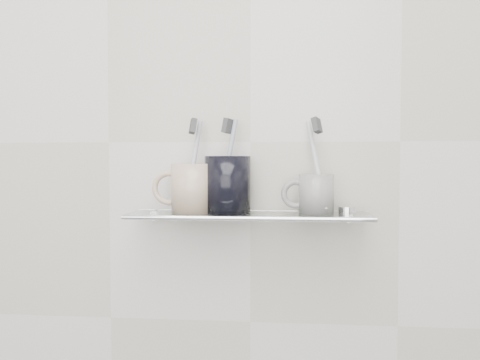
# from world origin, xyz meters

# --- Properties ---
(wall_back) EXTENTS (2.50, 0.00, 2.50)m
(wall_back) POSITION_xyz_m (0.00, 1.10, 1.25)
(wall_back) COLOR beige
(wall_back) RESTS_ON ground
(shelf_glass) EXTENTS (0.50, 0.12, 0.01)m
(shelf_glass) POSITION_xyz_m (0.00, 1.04, 1.10)
(shelf_glass) COLOR silver
(shelf_glass) RESTS_ON wall_back
(shelf_rail) EXTENTS (0.50, 0.01, 0.01)m
(shelf_rail) POSITION_xyz_m (0.00, 0.98, 1.10)
(shelf_rail) COLOR silver
(shelf_rail) RESTS_ON shelf_glass
(bracket_left) EXTENTS (0.02, 0.03, 0.02)m
(bracket_left) POSITION_xyz_m (-0.21, 1.09, 1.09)
(bracket_left) COLOR silver
(bracket_left) RESTS_ON wall_back
(bracket_right) EXTENTS (0.02, 0.03, 0.02)m
(bracket_right) POSITION_xyz_m (0.21, 1.09, 1.09)
(bracket_right) COLOR silver
(bracket_right) RESTS_ON wall_back
(mug_left) EXTENTS (0.12, 0.12, 0.10)m
(mug_left) POSITION_xyz_m (-0.12, 1.04, 1.15)
(mug_left) COLOR beige
(mug_left) RESTS_ON shelf_glass
(mug_left_handle) EXTENTS (0.07, 0.01, 0.07)m
(mug_left_handle) POSITION_xyz_m (-0.17, 1.04, 1.15)
(mug_left_handle) COLOR beige
(mug_left_handle) RESTS_ON mug_left
(toothbrush_left) EXTENTS (0.04, 0.05, 0.19)m
(toothbrush_left) POSITION_xyz_m (-0.12, 1.04, 1.20)
(toothbrush_left) COLOR #ACABC1
(toothbrush_left) RESTS_ON mug_left
(bristles_left) EXTENTS (0.02, 0.03, 0.03)m
(bristles_left) POSITION_xyz_m (-0.12, 1.04, 1.28)
(bristles_left) COLOR #393B3C
(bristles_left) RESTS_ON toothbrush_left
(mug_center) EXTENTS (0.12, 0.12, 0.12)m
(mug_center) POSITION_xyz_m (-0.04, 1.04, 1.16)
(mug_center) COLOR black
(mug_center) RESTS_ON shelf_glass
(mug_center_handle) EXTENTS (0.08, 0.01, 0.08)m
(mug_center_handle) POSITION_xyz_m (-0.10, 1.04, 1.16)
(mug_center_handle) COLOR black
(mug_center_handle) RESTS_ON mug_center
(toothbrush_center) EXTENTS (0.05, 0.02, 0.19)m
(toothbrush_center) POSITION_xyz_m (-0.04, 1.04, 1.20)
(toothbrush_center) COLOR #869DAA
(toothbrush_center) RESTS_ON mug_center
(bristles_center) EXTENTS (0.03, 0.03, 0.03)m
(bristles_center) POSITION_xyz_m (-0.04, 1.04, 1.28)
(bristles_center) COLOR #393B3C
(bristles_center) RESTS_ON toothbrush_center
(mug_right) EXTENTS (0.08, 0.08, 0.08)m
(mug_right) POSITION_xyz_m (0.14, 1.04, 1.14)
(mug_right) COLOR silver
(mug_right) RESTS_ON shelf_glass
(mug_right_handle) EXTENTS (0.06, 0.01, 0.06)m
(mug_right_handle) POSITION_xyz_m (0.10, 1.04, 1.14)
(mug_right_handle) COLOR silver
(mug_right_handle) RESTS_ON mug_right
(toothbrush_right) EXTENTS (0.05, 0.07, 0.18)m
(toothbrush_right) POSITION_xyz_m (0.14, 1.04, 1.20)
(toothbrush_right) COLOR silver
(toothbrush_right) RESTS_ON mug_right
(bristles_right) EXTENTS (0.03, 0.03, 0.04)m
(bristles_right) POSITION_xyz_m (0.14, 1.04, 1.28)
(bristles_right) COLOR #393B3C
(bristles_right) RESTS_ON toothbrush_right
(chrome_cap) EXTENTS (0.04, 0.04, 0.02)m
(chrome_cap) POSITION_xyz_m (0.20, 1.04, 1.11)
(chrome_cap) COLOR silver
(chrome_cap) RESTS_ON shelf_glass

